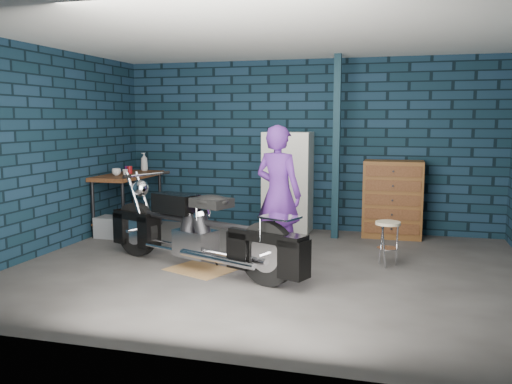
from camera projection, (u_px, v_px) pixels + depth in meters
ground at (267, 269)px, 6.41m from camera, size 6.00×6.00×0.00m
room_walls at (278, 108)px, 6.69m from camera, size 6.02×5.01×2.71m
support_post at (336, 148)px, 7.95m from camera, size 0.10×0.10×2.70m
workbench at (129, 202)px, 8.59m from camera, size 0.60×1.40×0.91m
drip_mat at (200, 270)px, 6.39m from camera, size 0.88×0.78×0.01m
motorcycle at (199, 224)px, 6.32m from camera, size 2.56×1.57×1.10m
person at (278, 194)px, 6.68m from camera, size 0.72×0.58×1.70m
storage_bin at (114, 227)px, 8.15m from camera, size 0.50×0.35×0.31m
locker at (288, 182)px, 8.50m from camera, size 0.73×0.52×1.57m
tool_chest at (393, 199)px, 8.10m from camera, size 0.86×0.48×1.15m
shop_stool at (387, 244)px, 6.53m from camera, size 0.35×0.35×0.55m
cup_a at (116, 172)px, 8.31m from camera, size 0.16×0.16×0.11m
cup_b at (125, 172)px, 8.40m from camera, size 0.11×0.11×0.08m
mug_purple at (127, 169)px, 8.68m from camera, size 0.10×0.10×0.11m
mug_red at (130, 170)px, 8.60m from camera, size 0.09×0.09×0.12m
bottle at (144, 162)px, 9.05m from camera, size 0.15×0.15×0.30m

